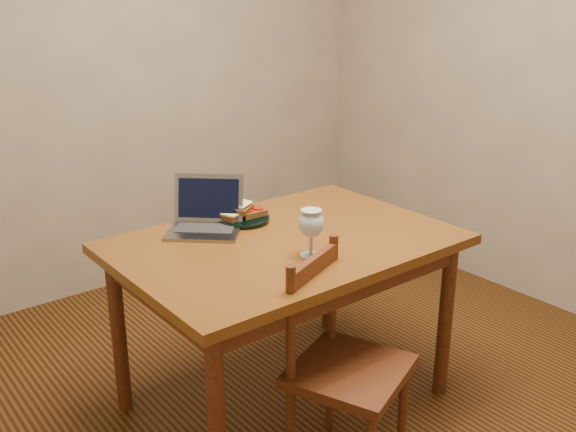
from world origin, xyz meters
TOP-DOWN VIEW (x-y plane):
  - floor at (0.00, 0.00)m, footprint 3.20×3.20m
  - back_wall at (0.00, 1.61)m, footprint 3.20×0.02m
  - right_wall at (1.61, 0.00)m, footprint 0.02×3.20m
  - table at (-0.11, 0.05)m, footprint 1.30×0.90m
  - chair at (-0.20, -0.39)m, footprint 0.50×0.49m
  - plate at (-0.13, 0.32)m, footprint 0.22×0.22m
  - sandwich_cheese at (-0.17, 0.33)m, footprint 0.13×0.10m
  - sandwich_tomato at (-0.09, 0.31)m, footprint 0.12×0.07m
  - sandwich_top at (-0.13, 0.33)m, footprint 0.13×0.11m
  - milk_glass at (-0.15, -0.15)m, footprint 0.09×0.09m
  - laptop at (-0.30, 0.35)m, footprint 0.39×0.39m

SIDE VIEW (x-z plane):
  - floor at x=0.00m, z-range -0.02..0.00m
  - chair at x=-0.20m, z-range 0.24..0.67m
  - table at x=-0.11m, z-range 0.28..1.02m
  - plate at x=-0.13m, z-range 0.74..0.76m
  - sandwich_tomato at x=-0.09m, z-range 0.76..0.79m
  - sandwich_cheese at x=-0.17m, z-range 0.76..0.79m
  - laptop at x=-0.30m, z-range 0.69..0.90m
  - sandwich_top at x=-0.13m, z-range 0.78..0.82m
  - milk_glass at x=-0.15m, z-range 0.74..0.92m
  - back_wall at x=0.00m, z-range 0.00..2.60m
  - right_wall at x=1.61m, z-range 0.00..2.60m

